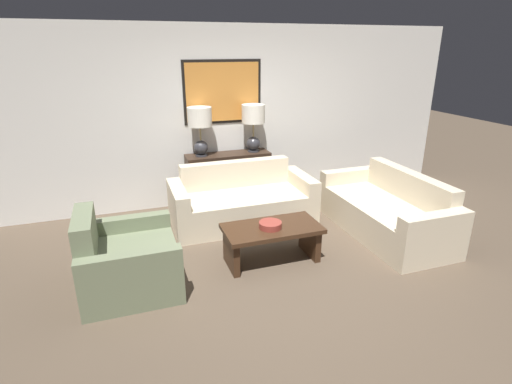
{
  "coord_description": "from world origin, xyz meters",
  "views": [
    {
      "loc": [
        -1.51,
        -3.43,
        2.34
      ],
      "look_at": [
        -0.0,
        0.92,
        0.65
      ],
      "focal_mm": 28.0,
      "sensor_mm": 36.0,
      "label": 1
    }
  ],
  "objects_px": {
    "table_lamp_right": "(253,121)",
    "decorative_bowl": "(270,225)",
    "couch_by_side": "(387,212)",
    "console_table": "(229,179)",
    "table_lamp_left": "(200,124)",
    "coffee_table": "(272,236)",
    "armchair_near_back_wall": "(126,262)",
    "couch_by_back_wall": "(242,203)"
  },
  "relations": [
    {
      "from": "couch_by_side",
      "to": "coffee_table",
      "type": "relative_size",
      "value": 1.78
    },
    {
      "from": "couch_by_back_wall",
      "to": "armchair_near_back_wall",
      "type": "relative_size",
      "value": 1.95
    },
    {
      "from": "table_lamp_right",
      "to": "coffee_table",
      "type": "relative_size",
      "value": 0.65
    },
    {
      "from": "console_table",
      "to": "table_lamp_left",
      "type": "height_order",
      "value": "table_lamp_left"
    },
    {
      "from": "decorative_bowl",
      "to": "table_lamp_left",
      "type": "bearing_deg",
      "value": 100.97
    },
    {
      "from": "couch_by_back_wall",
      "to": "decorative_bowl",
      "type": "bearing_deg",
      "value": -91.84
    },
    {
      "from": "table_lamp_right",
      "to": "console_table",
      "type": "bearing_deg",
      "value": 180.0
    },
    {
      "from": "table_lamp_left",
      "to": "armchair_near_back_wall",
      "type": "distance_m",
      "value": 2.43
    },
    {
      "from": "console_table",
      "to": "couch_by_side",
      "type": "distance_m",
      "value": 2.37
    },
    {
      "from": "console_table",
      "to": "couch_by_side",
      "type": "xyz_separation_m",
      "value": [
        1.7,
        -1.64,
        -0.13
      ]
    },
    {
      "from": "table_lamp_right",
      "to": "coffee_table",
      "type": "height_order",
      "value": "table_lamp_right"
    },
    {
      "from": "console_table",
      "to": "decorative_bowl",
      "type": "distance_m",
      "value": 1.89
    },
    {
      "from": "table_lamp_left",
      "to": "coffee_table",
      "type": "relative_size",
      "value": 0.65
    },
    {
      "from": "couch_by_back_wall",
      "to": "table_lamp_left",
      "type": "bearing_deg",
      "value": 120.43
    },
    {
      "from": "coffee_table",
      "to": "couch_by_back_wall",
      "type": "bearing_deg",
      "value": 89.62
    },
    {
      "from": "table_lamp_left",
      "to": "coffee_table",
      "type": "bearing_deg",
      "value": -77.97
    },
    {
      "from": "console_table",
      "to": "table_lamp_right",
      "type": "distance_m",
      "value": 0.97
    },
    {
      "from": "table_lamp_left",
      "to": "armchair_near_back_wall",
      "type": "xyz_separation_m",
      "value": [
        -1.19,
        -1.87,
        -1.0
      ]
    },
    {
      "from": "coffee_table",
      "to": "armchair_near_back_wall",
      "type": "relative_size",
      "value": 1.1
    },
    {
      "from": "table_lamp_left",
      "to": "couch_by_back_wall",
      "type": "distance_m",
      "value": 1.29
    },
    {
      "from": "couch_by_back_wall",
      "to": "coffee_table",
      "type": "bearing_deg",
      "value": -90.38
    },
    {
      "from": "couch_by_side",
      "to": "decorative_bowl",
      "type": "bearing_deg",
      "value": -172.07
    },
    {
      "from": "couch_by_side",
      "to": "coffee_table",
      "type": "height_order",
      "value": "couch_by_side"
    },
    {
      "from": "coffee_table",
      "to": "couch_by_side",
      "type": "bearing_deg",
      "value": 7.22
    },
    {
      "from": "table_lamp_left",
      "to": "coffee_table",
      "type": "xyz_separation_m",
      "value": [
        0.4,
        -1.86,
        -0.97
      ]
    },
    {
      "from": "console_table",
      "to": "decorative_bowl",
      "type": "height_order",
      "value": "console_table"
    },
    {
      "from": "table_lamp_right",
      "to": "armchair_near_back_wall",
      "type": "bearing_deg",
      "value": -136.94
    },
    {
      "from": "couch_by_back_wall",
      "to": "armchair_near_back_wall",
      "type": "bearing_deg",
      "value": -143.5
    },
    {
      "from": "console_table",
      "to": "couch_by_back_wall",
      "type": "xyz_separation_m",
      "value": [
        0.0,
        -0.69,
        -0.13
      ]
    },
    {
      "from": "console_table",
      "to": "table_lamp_left",
      "type": "xyz_separation_m",
      "value": [
        -0.4,
        0.0,
        0.88
      ]
    },
    {
      "from": "table_lamp_left",
      "to": "decorative_bowl",
      "type": "relative_size",
      "value": 2.8
    },
    {
      "from": "console_table",
      "to": "couch_by_back_wall",
      "type": "bearing_deg",
      "value": -90.0
    },
    {
      "from": "couch_by_side",
      "to": "decorative_bowl",
      "type": "height_order",
      "value": "couch_by_side"
    },
    {
      "from": "decorative_bowl",
      "to": "armchair_near_back_wall",
      "type": "xyz_separation_m",
      "value": [
        -1.56,
        0.02,
        -0.18
      ]
    },
    {
      "from": "console_table",
      "to": "coffee_table",
      "type": "bearing_deg",
      "value": -90.24
    },
    {
      "from": "console_table",
      "to": "table_lamp_right",
      "type": "xyz_separation_m",
      "value": [
        0.4,
        0.0,
        0.88
      ]
    },
    {
      "from": "armchair_near_back_wall",
      "to": "console_table",
      "type": "bearing_deg",
      "value": 49.51
    },
    {
      "from": "couch_by_side",
      "to": "coffee_table",
      "type": "distance_m",
      "value": 1.72
    },
    {
      "from": "coffee_table",
      "to": "table_lamp_right",
      "type": "bearing_deg",
      "value": 77.51
    },
    {
      "from": "table_lamp_right",
      "to": "decorative_bowl",
      "type": "relative_size",
      "value": 2.8
    },
    {
      "from": "couch_by_back_wall",
      "to": "armchair_near_back_wall",
      "type": "xyz_separation_m",
      "value": [
        -1.59,
        -1.18,
        0.01
      ]
    },
    {
      "from": "table_lamp_right",
      "to": "coffee_table",
      "type": "distance_m",
      "value": 2.14
    }
  ]
}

